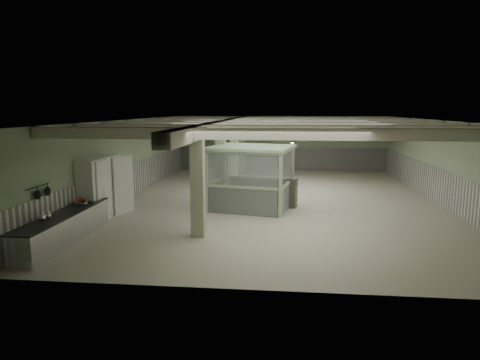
# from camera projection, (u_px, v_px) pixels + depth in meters

# --- Properties ---
(floor) EXTENTS (20.00, 20.00, 0.00)m
(floor) POSITION_uv_depth(u_px,v_px,m) (278.00, 199.00, 19.56)
(floor) COLOR beige
(floor) RESTS_ON ground
(ceiling) EXTENTS (14.00, 20.00, 0.02)m
(ceiling) POSITION_uv_depth(u_px,v_px,m) (279.00, 120.00, 18.96)
(ceiling) COLOR silver
(ceiling) RESTS_ON wall_back
(wall_back) EXTENTS (14.00, 0.02, 3.60)m
(wall_back) POSITION_uv_depth(u_px,v_px,m) (281.00, 143.00, 29.07)
(wall_back) COLOR #ACC39C
(wall_back) RESTS_ON floor
(wall_front) EXTENTS (14.00, 0.02, 3.60)m
(wall_front) POSITION_uv_depth(u_px,v_px,m) (273.00, 214.00, 9.45)
(wall_front) COLOR #ACC39C
(wall_front) RESTS_ON floor
(wall_left) EXTENTS (0.02, 20.00, 3.60)m
(wall_left) POSITION_uv_depth(u_px,v_px,m) (129.00, 158.00, 19.97)
(wall_left) COLOR #ACC39C
(wall_left) RESTS_ON floor
(wall_right) EXTENTS (0.02, 20.00, 3.60)m
(wall_right) POSITION_uv_depth(u_px,v_px,m) (440.00, 162.00, 18.55)
(wall_right) COLOR #ACC39C
(wall_right) RESTS_ON floor
(wainscot_left) EXTENTS (0.05, 19.90, 1.50)m
(wainscot_left) POSITION_uv_depth(u_px,v_px,m) (130.00, 181.00, 20.14)
(wainscot_left) COLOR white
(wainscot_left) RESTS_ON floor
(wainscot_right) EXTENTS (0.05, 19.90, 1.50)m
(wainscot_right) POSITION_uv_depth(u_px,v_px,m) (438.00, 186.00, 18.73)
(wainscot_right) COLOR white
(wainscot_right) RESTS_ON floor
(wainscot_back) EXTENTS (13.90, 0.05, 1.50)m
(wainscot_back) POSITION_uv_depth(u_px,v_px,m) (281.00, 158.00, 29.22)
(wainscot_back) COLOR white
(wainscot_back) RESTS_ON floor
(girder) EXTENTS (0.45, 19.90, 0.40)m
(girder) POSITION_uv_depth(u_px,v_px,m) (224.00, 125.00, 19.25)
(girder) COLOR beige
(girder) RESTS_ON ceiling
(beam_a) EXTENTS (13.90, 0.35, 0.32)m
(beam_a) POSITION_uv_depth(u_px,v_px,m) (276.00, 134.00, 11.64)
(beam_a) COLOR beige
(beam_a) RESTS_ON ceiling
(beam_b) EXTENTS (13.90, 0.35, 0.32)m
(beam_b) POSITION_uv_depth(u_px,v_px,m) (278.00, 130.00, 14.09)
(beam_b) COLOR beige
(beam_b) RESTS_ON ceiling
(beam_c) EXTENTS (13.90, 0.35, 0.32)m
(beam_c) POSITION_uv_depth(u_px,v_px,m) (279.00, 126.00, 16.54)
(beam_c) COLOR beige
(beam_c) RESTS_ON ceiling
(beam_d) EXTENTS (13.90, 0.35, 0.32)m
(beam_d) POSITION_uv_depth(u_px,v_px,m) (279.00, 124.00, 18.99)
(beam_d) COLOR beige
(beam_d) RESTS_ON ceiling
(beam_e) EXTENTS (13.90, 0.35, 0.32)m
(beam_e) POSITION_uv_depth(u_px,v_px,m) (280.00, 122.00, 21.45)
(beam_e) COLOR beige
(beam_e) RESTS_ON ceiling
(beam_f) EXTENTS (13.90, 0.35, 0.32)m
(beam_f) POSITION_uv_depth(u_px,v_px,m) (280.00, 121.00, 23.90)
(beam_f) COLOR beige
(beam_f) RESTS_ON ceiling
(beam_g) EXTENTS (13.90, 0.35, 0.32)m
(beam_g) POSITION_uv_depth(u_px,v_px,m) (281.00, 120.00, 26.35)
(beam_g) COLOR beige
(beam_g) RESTS_ON ceiling
(column_a) EXTENTS (0.42, 0.42, 3.60)m
(column_a) POSITION_uv_depth(u_px,v_px,m) (198.00, 182.00, 13.63)
(column_a) COLOR #9EAD8B
(column_a) RESTS_ON floor
(column_b) EXTENTS (0.42, 0.42, 3.60)m
(column_b) POSITION_uv_depth(u_px,v_px,m) (221.00, 162.00, 18.53)
(column_b) COLOR #9EAD8B
(column_b) RESTS_ON floor
(column_c) EXTENTS (0.42, 0.42, 3.60)m
(column_c) POSITION_uv_depth(u_px,v_px,m) (234.00, 151.00, 23.44)
(column_c) COLOR #9EAD8B
(column_c) RESTS_ON floor
(column_d) EXTENTS (0.42, 0.42, 3.60)m
(column_d) POSITION_uv_depth(u_px,v_px,m) (241.00, 145.00, 27.36)
(column_d) COLOR #9EAD8B
(column_d) RESTS_ON floor
(hook_rail) EXTENTS (0.02, 1.20, 0.02)m
(hook_rail) POSITION_uv_depth(u_px,v_px,m) (38.00, 187.00, 12.50)
(hook_rail) COLOR black
(hook_rail) RESTS_ON wall_left
(pendant_front) EXTENTS (0.44, 0.44, 0.22)m
(pendant_front) POSITION_uv_depth(u_px,v_px,m) (293.00, 141.00, 14.10)
(pendant_front) COLOR #2F3F2F
(pendant_front) RESTS_ON ceiling
(pendant_mid) EXTENTS (0.44, 0.44, 0.22)m
(pendant_mid) POSITION_uv_depth(u_px,v_px,m) (290.00, 132.00, 19.49)
(pendant_mid) COLOR #2F3F2F
(pendant_mid) RESTS_ON ceiling
(pendant_back) EXTENTS (0.44, 0.44, 0.22)m
(pendant_back) POSITION_uv_depth(u_px,v_px,m) (289.00, 127.00, 24.40)
(pendant_back) COLOR #2F3F2F
(pendant_back) RESTS_ON ceiling
(prep_counter) EXTENTS (0.85, 4.88, 0.91)m
(prep_counter) POSITION_uv_depth(u_px,v_px,m) (64.00, 227.00, 13.28)
(prep_counter) COLOR silver
(prep_counter) RESTS_ON floor
(pitcher_near) EXTENTS (0.26, 0.29, 0.32)m
(pitcher_near) POSITION_uv_depth(u_px,v_px,m) (42.00, 217.00, 12.17)
(pitcher_near) COLOR silver
(pitcher_near) RESTS_ON prep_counter
(pitcher_far) EXTENTS (0.22, 0.24, 0.26)m
(pitcher_far) POSITION_uv_depth(u_px,v_px,m) (48.00, 215.00, 12.47)
(pitcher_far) COLOR silver
(pitcher_far) RESTS_ON prep_counter
(veg_colander) EXTENTS (0.57, 0.57, 0.20)m
(veg_colander) POSITION_uv_depth(u_px,v_px,m) (82.00, 201.00, 14.48)
(veg_colander) COLOR #444349
(veg_colander) RESTS_ON prep_counter
(orange_bowl) EXTENTS (0.35, 0.35, 0.10)m
(orange_bowl) POSITION_uv_depth(u_px,v_px,m) (79.00, 203.00, 14.44)
(orange_bowl) COLOR #B2B2B7
(orange_bowl) RESTS_ON prep_counter
(skillet_near) EXTENTS (0.04, 0.28, 0.28)m
(skillet_near) POSITION_uv_depth(u_px,v_px,m) (38.00, 195.00, 12.42)
(skillet_near) COLOR black
(skillet_near) RESTS_ON hook_rail
(skillet_far) EXTENTS (0.04, 0.27, 0.27)m
(skillet_far) POSITION_uv_depth(u_px,v_px,m) (48.00, 191.00, 12.93)
(skillet_far) COLOR black
(skillet_far) RESTS_ON hook_rail
(walkin_cooler) EXTENTS (1.05, 2.66, 2.44)m
(walkin_cooler) POSITION_uv_depth(u_px,v_px,m) (101.00, 186.00, 16.11)
(walkin_cooler) COLOR white
(walkin_cooler) RESTS_ON floor
(guard_booth) EXTENTS (3.69, 3.31, 2.59)m
(guard_booth) POSITION_uv_depth(u_px,v_px,m) (251.00, 166.00, 17.55)
(guard_booth) COLOR #AAC49D
(guard_booth) RESTS_ON floor
(filing_cabinet) EXTENTS (0.51, 0.64, 1.24)m
(filing_cabinet) POSITION_uv_depth(u_px,v_px,m) (292.00, 193.00, 17.95)
(filing_cabinet) COLOR #4F5345
(filing_cabinet) RESTS_ON floor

